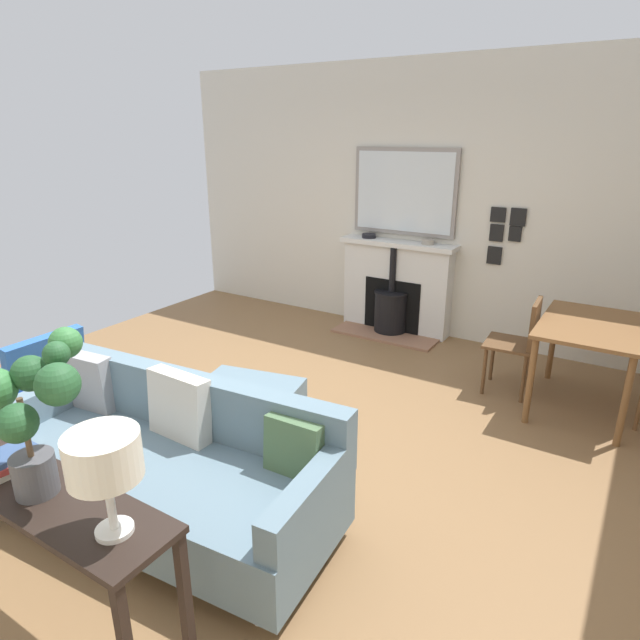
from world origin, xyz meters
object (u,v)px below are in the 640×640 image
at_px(potted_plant, 17,400).
at_px(dining_table, 590,336).
at_px(sofa, 165,464).
at_px(ottoman, 247,403).
at_px(table_lamp_far_end, 104,459).
at_px(mantel_bowl_near, 369,235).
at_px(armchair_accent, 36,371).
at_px(console_table, 24,496).
at_px(mantel_bowl_far, 428,242).
at_px(dining_chair_near_fireplace, 521,339).
at_px(fireplace, 395,293).
at_px(book_stack, 6,462).

bearing_deg(potted_plant, dining_table, 154.10).
bearing_deg(sofa, dining_table, 145.26).
relative_size(ottoman, table_lamp_far_end, 2.03).
bearing_deg(mantel_bowl_near, armchair_accent, -18.78).
distance_m(sofa, armchair_accent, 1.69).
height_order(ottoman, console_table, console_table).
relative_size(mantel_bowl_far, console_table, 0.08).
bearing_deg(table_lamp_far_end, ottoman, -154.55).
distance_m(ottoman, console_table, 1.83).
xyz_separation_m(mantel_bowl_near, dining_chair_near_fireplace, (0.89, 1.90, -0.54)).
distance_m(sofa, potted_plant, 1.16).
height_order(console_table, potted_plant, potted_plant).
height_order(table_lamp_far_end, dining_chair_near_fireplace, table_lamp_far_end).
height_order(fireplace, console_table, fireplace).
distance_m(sofa, table_lamp_far_end, 1.23).
relative_size(sofa, potted_plant, 3.19).
relative_size(armchair_accent, potted_plant, 1.11).
bearing_deg(table_lamp_far_end, fireplace, -169.28).
distance_m(ottoman, armchair_accent, 1.64).
xyz_separation_m(fireplace, mantel_bowl_near, (-0.02, -0.36, 0.60)).
height_order(potted_plant, book_stack, potted_plant).
bearing_deg(ottoman, sofa, 11.87).
xyz_separation_m(armchair_accent, dining_table, (-2.42, 3.53, 0.22)).
xyz_separation_m(sofa, ottoman, (-0.99, -0.21, -0.12)).
bearing_deg(book_stack, table_lamp_far_end, 89.60).
relative_size(table_lamp_far_end, book_stack, 1.44).
bearing_deg(ottoman, book_stack, 3.88).
relative_size(fireplace, book_stack, 4.53).
bearing_deg(mantel_bowl_far, fireplace, -85.71).
distance_m(table_lamp_far_end, dining_table, 3.70).
relative_size(fireplace, potted_plant, 1.95).
height_order(mantel_bowl_far, dining_chair_near_fireplace, mantel_bowl_far).
distance_m(potted_plant, dining_table, 3.91).
bearing_deg(dining_table, mantel_bowl_far, -117.57).
height_order(mantel_bowl_far, armchair_accent, mantel_bowl_far).
bearing_deg(potted_plant, table_lamp_far_end, 92.36).
xyz_separation_m(sofa, dining_chair_near_fireplace, (-2.69, 1.35, 0.16)).
height_order(console_table, table_lamp_far_end, table_lamp_far_end).
xyz_separation_m(console_table, table_lamp_far_end, (-0.00, 0.62, 0.41)).
height_order(fireplace, book_stack, fireplace).
bearing_deg(mantel_bowl_near, mantel_bowl_far, 90.00).
height_order(ottoman, armchair_accent, armchair_accent).
height_order(mantel_bowl_near, dining_chair_near_fireplace, mantel_bowl_near).
bearing_deg(table_lamp_far_end, dining_chair_near_fireplace, 168.30).
relative_size(console_table, dining_chair_near_fireplace, 1.96).
distance_m(fireplace, armchair_accent, 3.61).
distance_m(dining_table, dining_chair_near_fireplace, 0.52).
xyz_separation_m(ottoman, armchair_accent, (0.72, -1.46, 0.19)).
xyz_separation_m(mantel_bowl_far, dining_table, (0.89, 1.71, -0.42)).
relative_size(potted_plant, dining_table, 0.64).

